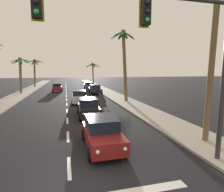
% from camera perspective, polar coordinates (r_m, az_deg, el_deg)
% --- Properties ---
extents(ground_plane, '(220.00, 220.00, 0.00)m').
position_cam_1_polar(ground_plane, '(7.46, -12.91, -26.86)').
color(ground_plane, black).
extents(sidewalk_right, '(3.20, 110.00, 0.14)m').
position_cam_1_polar(sidewalk_right, '(27.60, 2.46, -0.75)').
color(sidewalk_right, '#9E998E').
rests_on(sidewalk_right, ground).
extents(sidewalk_left, '(3.20, 110.00, 0.14)m').
position_cam_1_polar(sidewalk_left, '(27.59, -30.37, -1.84)').
color(sidewalk_left, '#9E998E').
rests_on(sidewalk_left, ground).
extents(lane_markings, '(4.28, 88.43, 0.01)m').
position_cam_1_polar(lane_markings, '(26.71, -13.04, -1.38)').
color(lane_markings, silver).
rests_on(lane_markings, ground).
extents(traffic_signal_mast, '(11.91, 0.41, 7.59)m').
position_cam_1_polar(traffic_signal_mast, '(7.51, 11.50, 18.00)').
color(traffic_signal_mast, '#2D2D33').
rests_on(traffic_signal_mast, ground).
extents(sedan_lead_at_stop_bar, '(1.97, 4.46, 1.68)m').
position_cam_1_polar(sedan_lead_at_stop_bar, '(10.32, -3.21, -11.19)').
color(sedan_lead_at_stop_bar, maroon).
rests_on(sedan_lead_at_stop_bar, ground).
extents(sedan_third_in_queue, '(2.02, 4.48, 1.68)m').
position_cam_1_polar(sedan_third_in_queue, '(17.18, -7.38, -3.47)').
color(sedan_third_in_queue, black).
rests_on(sedan_third_in_queue, ground).
extents(sedan_fifth_in_queue, '(2.11, 4.51, 1.68)m').
position_cam_1_polar(sedan_fifth_in_queue, '(24.18, -10.14, -0.22)').
color(sedan_fifth_in_queue, silver).
rests_on(sedan_fifth_in_queue, ground).
extents(sedan_oncoming_far, '(2.05, 4.49, 1.68)m').
position_cam_1_polar(sedan_oncoming_far, '(38.84, -16.62, 2.61)').
color(sedan_oncoming_far, maroon).
rests_on(sedan_oncoming_far, ground).
extents(sedan_parked_nearest_kerb, '(2.08, 4.50, 1.68)m').
position_cam_1_polar(sedan_parked_nearest_kerb, '(33.68, -5.27, 2.14)').
color(sedan_parked_nearest_kerb, black).
rests_on(sedan_parked_nearest_kerb, ground).
extents(sedan_parked_mid_kerb, '(2.07, 4.50, 1.68)m').
position_cam_1_polar(sedan_parked_mid_kerb, '(41.54, -7.11, 3.20)').
color(sedan_parked_mid_kerb, navy).
rests_on(sedan_parked_mid_kerb, ground).
extents(palm_left_third, '(3.55, 3.25, 6.58)m').
position_cam_1_polar(palm_left_third, '(37.21, -26.62, 7.45)').
color(palm_left_third, brown).
rests_on(palm_left_third, ground).
extents(palm_left_farthest, '(4.58, 4.35, 7.12)m').
position_cam_1_polar(palm_left_farthest, '(50.94, -22.94, 7.94)').
color(palm_left_farthest, brown).
rests_on(palm_left_farthest, ground).
extents(palm_right_nearest, '(4.22, 4.01, 10.22)m').
position_cam_1_polar(palm_right_nearest, '(12.25, 29.63, 20.65)').
color(palm_right_nearest, brown).
rests_on(palm_right_nearest, ground).
extents(palm_right_second, '(3.36, 3.48, 9.50)m').
position_cam_1_polar(palm_right_second, '(24.73, 3.81, 12.40)').
color(palm_right_second, brown).
rests_on(palm_right_second, ground).
extents(palm_right_farthest, '(4.40, 4.72, 6.51)m').
position_cam_1_polar(palm_right_farthest, '(53.44, -6.02, 8.37)').
color(palm_right_farthest, brown).
rests_on(palm_right_farthest, ground).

